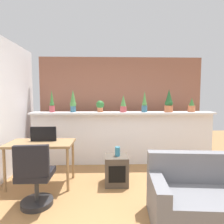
{
  "coord_description": "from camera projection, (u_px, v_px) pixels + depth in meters",
  "views": [
    {
      "loc": [
        -0.39,
        -2.24,
        1.54
      ],
      "look_at": [
        -0.27,
        1.27,
        1.24
      ],
      "focal_mm": 30.52,
      "sensor_mm": 36.0,
      "label": 1
    }
  ],
  "objects": [
    {
      "name": "divider_wall",
      "position": [
        123.0,
        139.0,
        4.32
      ],
      "size": [
        4.05,
        0.16,
        1.14
      ],
      "primitive_type": "cube",
      "color": "white",
      "rests_on": "ground"
    },
    {
      "name": "side_cube_shelf",
      "position": [
        116.0,
        170.0,
        3.33
      ],
      "size": [
        0.4,
        0.41,
        0.5
      ],
      "color": "#4C4238",
      "rests_on": "ground"
    },
    {
      "name": "potted_plant_4",
      "position": [
        144.0,
        103.0,
        4.2
      ],
      "size": [
        0.12,
        0.12,
        0.47
      ],
      "color": "#386B84",
      "rests_on": "plant_shelf"
    },
    {
      "name": "potted_plant_2",
      "position": [
        100.0,
        106.0,
        4.24
      ],
      "size": [
        0.18,
        0.18,
        0.25
      ],
      "color": "#C66B42",
      "rests_on": "plant_shelf"
    },
    {
      "name": "vase_on_shelf",
      "position": [
        118.0,
        151.0,
        3.3
      ],
      "size": [
        0.09,
        0.09,
        0.16
      ],
      "primitive_type": "cylinder",
      "color": "teal",
      "rests_on": "side_cube_shelf"
    },
    {
      "name": "office_chair",
      "position": [
        35.0,
        180.0,
        2.61
      ],
      "size": [
        0.46,
        0.46,
        0.91
      ],
      "color": "#262628",
      "rests_on": "ground"
    },
    {
      "name": "ground_plane",
      "position": [
        137.0,
        219.0,
        2.38
      ],
      "size": [
        12.0,
        12.0,
        0.0
      ],
      "primitive_type": "plane",
      "color": "#9E7042"
    },
    {
      "name": "potted_plant_6",
      "position": [
        192.0,
        106.0,
        4.29
      ],
      "size": [
        0.16,
        0.16,
        0.32
      ],
      "color": "#C66B42",
      "rests_on": "plant_shelf"
    },
    {
      "name": "couch",
      "position": [
        215.0,
        200.0,
        2.3
      ],
      "size": [
        1.62,
        0.89,
        0.8
      ],
      "color": "slate",
      "rests_on": "ground"
    },
    {
      "name": "potted_plant_1",
      "position": [
        73.0,
        102.0,
        4.19
      ],
      "size": [
        0.14,
        0.14,
        0.5
      ],
      "color": "#386B84",
      "rests_on": "plant_shelf"
    },
    {
      "name": "potted_plant_3",
      "position": [
        123.0,
        104.0,
        4.18
      ],
      "size": [
        0.14,
        0.14,
        0.38
      ],
      "color": "#B7474C",
      "rests_on": "plant_shelf"
    },
    {
      "name": "tv_monitor",
      "position": [
        43.0,
        134.0,
        3.33
      ],
      "size": [
        0.44,
        0.04,
        0.25
      ],
      "primitive_type": "cube",
      "color": "black",
      "rests_on": "desk"
    },
    {
      "name": "potted_plant_5",
      "position": [
        169.0,
        102.0,
        4.23
      ],
      "size": [
        0.18,
        0.18,
        0.51
      ],
      "color": "#C66B42",
      "rests_on": "plant_shelf"
    },
    {
      "name": "plant_shelf",
      "position": [
        123.0,
        113.0,
        4.23
      ],
      "size": [
        4.05,
        0.38,
        0.04
      ],
      "primitive_type": "cube",
      "color": "white",
      "rests_on": "divider_wall"
    },
    {
      "name": "desk",
      "position": [
        41.0,
        147.0,
        3.27
      ],
      "size": [
        1.1,
        0.6,
        0.75
      ],
      "color": "#99754C",
      "rests_on": "ground"
    },
    {
      "name": "potted_plant_0",
      "position": [
        52.0,
        103.0,
        4.17
      ],
      "size": [
        0.11,
        0.11,
        0.49
      ],
      "color": "#B7474C",
      "rests_on": "plant_shelf"
    },
    {
      "name": "brick_wall_behind",
      "position": [
        121.0,
        107.0,
        4.86
      ],
      "size": [
        4.05,
        0.1,
        2.5
      ],
      "primitive_type": "cube",
      "color": "#935B47",
      "rests_on": "ground"
    }
  ]
}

